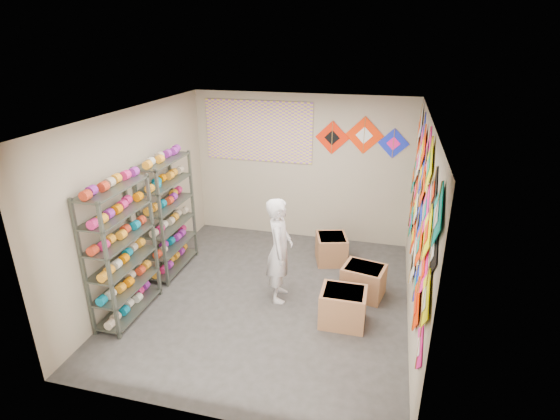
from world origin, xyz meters
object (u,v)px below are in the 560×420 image
(carton_a, at_px, (343,307))
(shopkeeper, at_px, (279,250))
(shelf_rack_front, at_px, (121,253))
(carton_b, at_px, (363,281))
(carton_c, at_px, (331,249))
(shelf_rack_back, at_px, (168,216))

(carton_a, bearing_deg, shopkeeper, 158.13)
(shelf_rack_front, height_order, carton_a, shelf_rack_front)
(carton_a, relative_size, carton_b, 1.02)
(carton_a, height_order, carton_c, carton_a)
(shopkeeper, bearing_deg, carton_a, -120.55)
(carton_a, height_order, carton_b, carton_a)
(shelf_rack_front, height_order, shopkeeper, shelf_rack_front)
(shelf_rack_front, relative_size, shelf_rack_back, 1.00)
(shelf_rack_front, bearing_deg, carton_a, 10.05)
(carton_a, xyz_separation_m, carton_b, (0.21, 0.75, -0.01))
(carton_a, bearing_deg, shelf_rack_back, 164.84)
(shopkeeper, distance_m, carton_a, 1.18)
(shelf_rack_front, relative_size, shopkeeper, 1.21)
(shopkeeper, height_order, carton_c, shopkeeper)
(carton_b, xyz_separation_m, carton_c, (-0.61, 0.93, -0.00))
(shelf_rack_front, xyz_separation_m, carton_b, (3.13, 1.27, -0.71))
(carton_b, height_order, carton_c, carton_b)
(shopkeeper, bearing_deg, shelf_rack_back, 69.74)
(shelf_rack_back, xyz_separation_m, shopkeeper, (1.93, -0.39, -0.17))
(shelf_rack_back, height_order, carton_b, shelf_rack_back)
(shopkeeper, bearing_deg, carton_b, -82.06)
(carton_c, bearing_deg, carton_a, -92.37)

